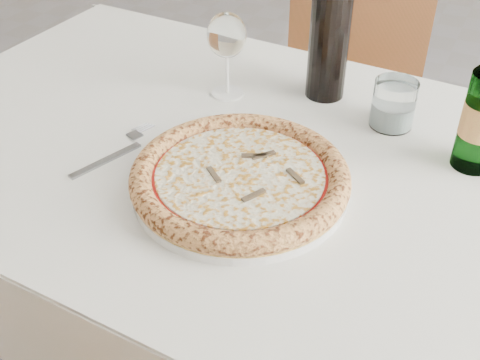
{
  "coord_description": "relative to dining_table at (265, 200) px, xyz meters",
  "views": [
    {
      "loc": [
        0.54,
        -1.03,
        1.33
      ],
      "look_at": [
        0.22,
        -0.38,
        0.78
      ],
      "focal_mm": 45.0,
      "sensor_mm": 36.0,
      "label": 1
    }
  ],
  "objects": [
    {
      "name": "pizza",
      "position": [
        -0.0,
        -0.1,
        0.12
      ],
      "size": [
        0.34,
        0.34,
        0.03
      ],
      "color": "#E8B252",
      "rests_on": "plate"
    },
    {
      "name": "wine_bottle",
      "position": [
        0.02,
        0.24,
        0.22
      ],
      "size": [
        0.07,
        0.07,
        0.3
      ],
      "color": "black",
      "rests_on": "dining_table"
    },
    {
      "name": "dining_table",
      "position": [
        0.0,
        0.0,
        0.0
      ],
      "size": [
        1.42,
        0.89,
        0.76
      ],
      "color": "brown",
      "rests_on": "floor"
    },
    {
      "name": "chair_far",
      "position": [
        -0.08,
        0.79,
        -0.13
      ],
      "size": [
        0.46,
        0.46,
        0.93
      ],
      "color": "brown",
      "rests_on": "floor"
    },
    {
      "name": "plate",
      "position": [
        -0.0,
        -0.1,
        0.1
      ],
      "size": [
        0.33,
        0.33,
        0.02
      ],
      "color": "white",
      "rests_on": "dining_table"
    },
    {
      "name": "wine_glass",
      "position": [
        -0.15,
        0.16,
        0.21
      ],
      "size": [
        0.07,
        0.07,
        0.16
      ],
      "color": "white",
      "rests_on": "dining_table"
    },
    {
      "name": "fork",
      "position": [
        -0.23,
        -0.1,
        0.1
      ],
      "size": [
        0.06,
        0.19,
        0.0
      ],
      "color": "gray",
      "rests_on": "dining_table"
    },
    {
      "name": "floor",
      "position": [
        -0.22,
        0.28,
        -0.67
      ],
      "size": [
        5.0,
        6.0,
        0.02
      ],
      "primitive_type": "cube",
      "color": "slate",
      "rests_on": "ground"
    },
    {
      "name": "tumbler",
      "position": [
        0.16,
        0.19,
        0.13
      ],
      "size": [
        0.08,
        0.08,
        0.09
      ],
      "color": "white",
      "rests_on": "dining_table"
    }
  ]
}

